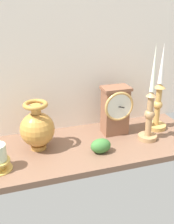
{
  "coord_description": "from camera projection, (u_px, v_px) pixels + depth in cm",
  "views": [
    {
      "loc": [
        -26.44,
        -90.77,
        54.24
      ],
      "look_at": [
        2.84,
        0.0,
        14.0
      ],
      "focal_mm": 43.53,
      "sensor_mm": 36.0,
      "label": 1
    }
  ],
  "objects": [
    {
      "name": "candlestick_tall_left",
      "position": [
        150.0,
        111.0,
        1.08
      ],
      "size": [
        7.73,
        7.73,
        39.39
      ],
      "color": "tan",
      "rests_on": "ground_plane"
    },
    {
      "name": "candlestick_tall_center",
      "position": [
        158.0,
        102.0,
        1.18
      ],
      "size": [
        9.11,
        9.11,
        37.86
      ],
      "color": "tan",
      "rests_on": "ground_plane"
    },
    {
      "name": "back_wall",
      "position": [
        67.0,
        55.0,
        1.12
      ],
      "size": [
        120.0,
        2.0,
        65.0
      ],
      "primitive_type": "cube",
      "color": "white",
      "rests_on": "ground_plane"
    },
    {
      "name": "mantel_clock",
      "position": [
        116.0,
        110.0,
        1.14
      ],
      "size": [
        12.52,
        10.0,
        20.73
      ],
      "color": "brown",
      "rests_on": "ground_plane"
    },
    {
      "name": "brass_vase_bulbous",
      "position": [
        37.0,
        128.0,
        1.03
      ],
      "size": [
        13.26,
        13.26,
        19.09
      ],
      "color": "#BC8339",
      "rests_on": "ground_plane"
    },
    {
      "name": "ground_plane",
      "position": [
        80.0,
        148.0,
        1.09
      ],
      "size": [
        100.0,
        36.0,
        2.4
      ],
      "primitive_type": "cube",
      "color": "brown"
    },
    {
      "name": "ivy_sprig",
      "position": [
        101.0,
        146.0,
        1.02
      ],
      "size": [
        7.84,
        5.49,
        5.63
      ],
      "color": "#3A7333",
      "rests_on": "ground_plane"
    }
  ]
}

